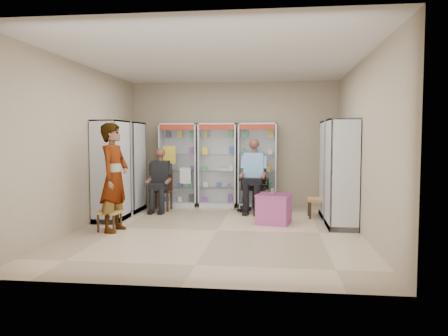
# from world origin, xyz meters

# --- Properties ---
(floor) EXTENTS (6.00, 6.00, 0.00)m
(floor) POSITION_xyz_m (0.00, 0.00, 0.00)
(floor) COLOR tan
(floor) RESTS_ON ground
(room_shell) EXTENTS (5.02, 6.02, 3.01)m
(room_shell) POSITION_xyz_m (0.00, 0.00, 1.97)
(room_shell) COLOR tan
(room_shell) RESTS_ON ground
(cabinet_back_left) EXTENTS (0.90, 0.50, 2.00)m
(cabinet_back_left) POSITION_xyz_m (-1.30, 2.73, 1.00)
(cabinet_back_left) COLOR #B0B2B7
(cabinet_back_left) RESTS_ON floor
(cabinet_back_mid) EXTENTS (0.90, 0.50, 2.00)m
(cabinet_back_mid) POSITION_xyz_m (-0.35, 2.73, 1.00)
(cabinet_back_mid) COLOR #A4A8AB
(cabinet_back_mid) RESTS_ON floor
(cabinet_back_right) EXTENTS (0.90, 0.50, 2.00)m
(cabinet_back_right) POSITION_xyz_m (0.60, 2.73, 1.00)
(cabinet_back_right) COLOR #B0B2B7
(cabinet_back_right) RESTS_ON floor
(cabinet_right_far) EXTENTS (0.90, 0.50, 2.00)m
(cabinet_right_far) POSITION_xyz_m (2.23, 1.60, 1.00)
(cabinet_right_far) COLOR silver
(cabinet_right_far) RESTS_ON floor
(cabinet_right_near) EXTENTS (0.90, 0.50, 2.00)m
(cabinet_right_near) POSITION_xyz_m (2.23, 0.50, 1.00)
(cabinet_right_near) COLOR #A1A5A8
(cabinet_right_near) RESTS_ON floor
(cabinet_left_far) EXTENTS (0.90, 0.50, 2.00)m
(cabinet_left_far) POSITION_xyz_m (-2.23, 1.80, 1.00)
(cabinet_left_far) COLOR #9EA1A5
(cabinet_left_far) RESTS_ON floor
(cabinet_left_near) EXTENTS (0.90, 0.50, 2.00)m
(cabinet_left_near) POSITION_xyz_m (-2.23, 0.70, 1.00)
(cabinet_left_near) COLOR #9FA2A6
(cabinet_left_near) RESTS_ON floor
(wooden_chair) EXTENTS (0.42, 0.42, 0.94)m
(wooden_chair) POSITION_xyz_m (-1.55, 2.00, 0.47)
(wooden_chair) COLOR #312013
(wooden_chair) RESTS_ON floor
(seated_customer) EXTENTS (0.44, 0.60, 1.34)m
(seated_customer) POSITION_xyz_m (-1.55, 1.95, 0.67)
(seated_customer) COLOR black
(seated_customer) RESTS_ON floor
(office_chair) EXTENTS (0.71, 0.71, 1.20)m
(office_chair) POSITION_xyz_m (0.55, 2.12, 0.60)
(office_chair) COLOR black
(office_chair) RESTS_ON floor
(seated_shopkeeper) EXTENTS (0.56, 0.74, 1.53)m
(seated_shopkeeper) POSITION_xyz_m (0.55, 2.07, 0.77)
(seated_shopkeeper) COLOR #6C8DD7
(seated_shopkeeper) RESTS_ON floor
(pink_trunk) EXTENTS (0.70, 0.69, 0.57)m
(pink_trunk) POSITION_xyz_m (1.00, 0.74, 0.29)
(pink_trunk) COLOR #BF4CA1
(pink_trunk) RESTS_ON floor
(tea_glass) EXTENTS (0.07, 0.07, 0.10)m
(tea_glass) POSITION_xyz_m (0.98, 0.80, 0.62)
(tea_glass) COLOR #531607
(tea_glass) RESTS_ON pink_trunk
(woven_stool_a) EXTENTS (0.41, 0.41, 0.41)m
(woven_stool_a) POSITION_xyz_m (1.90, 1.48, 0.20)
(woven_stool_a) COLOR #A17144
(woven_stool_a) RESTS_ON floor
(woven_stool_b) EXTENTS (0.40, 0.40, 0.37)m
(woven_stool_b) POSITION_xyz_m (-1.90, -0.27, 0.18)
(woven_stool_b) COLOR #9E7643
(woven_stool_b) RESTS_ON floor
(standing_man) EXTENTS (0.54, 0.75, 1.92)m
(standing_man) POSITION_xyz_m (-1.80, -0.27, 0.96)
(standing_man) COLOR gray
(standing_man) RESTS_ON floor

